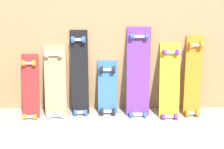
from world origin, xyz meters
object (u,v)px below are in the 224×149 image
at_px(skateboard_red, 31,90).
at_px(skateboard_black, 80,76).
at_px(skateboard_natural, 55,85).
at_px(skateboard_yellow, 170,84).
at_px(skateboard_orange, 193,79).
at_px(skateboard_purple, 138,76).
at_px(skateboard_blue, 108,90).

bearing_deg(skateboard_red, skateboard_black, 5.34).
relative_size(skateboard_natural, skateboard_yellow, 0.97).
bearing_deg(skateboard_orange, skateboard_yellow, -173.07).
distance_m(skateboard_purple, skateboard_yellow, 0.33).
distance_m(skateboard_purple, skateboard_orange, 0.56).
distance_m(skateboard_black, skateboard_purple, 0.59).
height_order(skateboard_black, skateboard_yellow, skateboard_black).
bearing_deg(skateboard_natural, skateboard_black, 7.24).
height_order(skateboard_natural, skateboard_purple, skateboard_purple).
distance_m(skateboard_red, skateboard_black, 0.52).
distance_m(skateboard_blue, skateboard_purple, 0.35).
bearing_deg(skateboard_orange, skateboard_natural, -179.46).
height_order(skateboard_red, skateboard_orange, skateboard_orange).
distance_m(skateboard_natural, skateboard_black, 0.26).
height_order(skateboard_purple, skateboard_yellow, skateboard_purple).
xyz_separation_m(skateboard_red, skateboard_natural, (0.25, 0.02, 0.05)).
distance_m(skateboard_red, skateboard_natural, 0.26).
bearing_deg(skateboard_natural, skateboard_red, -176.57).
bearing_deg(skateboard_blue, skateboard_black, 179.57).
height_order(skateboard_black, skateboard_orange, skateboard_black).
relative_size(skateboard_purple, skateboard_yellow, 1.20).
height_order(skateboard_natural, skateboard_black, skateboard_black).
xyz_separation_m(skateboard_blue, skateboard_purple, (0.31, -0.02, 0.17)).
bearing_deg(skateboard_orange, skateboard_blue, 178.91).
distance_m(skateboard_red, skateboard_yellow, 1.41).
xyz_separation_m(skateboard_purple, skateboard_orange, (0.56, -0.00, -0.04)).
bearing_deg(skateboard_orange, skateboard_purple, 179.95).
bearing_deg(skateboard_red, skateboard_yellow, -0.05).
height_order(skateboard_red, skateboard_blue, skateboard_red).
relative_size(skateboard_natural, skateboard_purple, 0.81).
bearing_deg(skateboard_purple, skateboard_yellow, -5.38).
relative_size(skateboard_blue, skateboard_yellow, 0.76).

